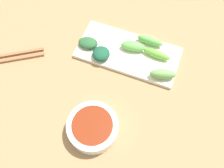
{
  "coord_description": "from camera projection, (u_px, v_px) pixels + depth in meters",
  "views": [
    {
      "loc": [
        -0.27,
        -0.1,
        0.6
      ],
      "look_at": [
        -0.01,
        -0.0,
        0.05
      ],
      "focal_mm": 38.23,
      "sensor_mm": 36.0,
      "label": 1
    }
  ],
  "objects": [
    {
      "name": "tabletop",
      "position": [
        113.0,
        86.0,
        0.66
      ],
      "size": [
        2.1,
        2.1,
        0.02
      ],
      "primitive_type": "cube",
      "color": "#94734E",
      "rests_on": "ground"
    },
    {
      "name": "broccoli_leafy_1",
      "position": [
        88.0,
        43.0,
        0.69
      ],
      "size": [
        0.05,
        0.06,
        0.02
      ],
      "primitive_type": "ellipsoid",
      "rotation": [
        0.0,
        0.0,
        0.17
      ],
      "color": "#265930",
      "rests_on": "serving_plate"
    },
    {
      "name": "broccoli_leafy_5",
      "position": [
        101.0,
        54.0,
        0.67
      ],
      "size": [
        0.06,
        0.06,
        0.03
      ],
      "primitive_type": "ellipsoid",
      "rotation": [
        0.0,
        0.0,
        0.26
      ],
      "color": "#174E35",
      "rests_on": "serving_plate"
    },
    {
      "name": "broccoli_stalk_0",
      "position": [
        163.0,
        74.0,
        0.63
      ],
      "size": [
        0.05,
        0.07,
        0.03
      ],
      "primitive_type": "ellipsoid",
      "rotation": [
        0.0,
        0.0,
        0.29
      ],
      "color": "#679E53",
      "rests_on": "serving_plate"
    },
    {
      "name": "broccoli_stalk_4",
      "position": [
        150.0,
        41.0,
        0.69
      ],
      "size": [
        0.03,
        0.08,
        0.03
      ],
      "primitive_type": "ellipsoid",
      "rotation": [
        0.0,
        0.0,
        -0.03
      ],
      "color": "#65B056",
      "rests_on": "serving_plate"
    },
    {
      "name": "chopsticks",
      "position": [
        3.0,
        59.0,
        0.68
      ],
      "size": [
        0.15,
        0.21,
        0.01
      ],
      "rotation": [
        0.0,
        0.0,
        0.57
      ],
      "color": "brown",
      "rests_on": "tabletop"
    },
    {
      "name": "serving_plate",
      "position": [
        128.0,
        53.0,
        0.69
      ],
      "size": [
        0.14,
        0.29,
        0.01
      ],
      "primitive_type": "cube",
      "color": "silver",
      "rests_on": "tabletop"
    },
    {
      "name": "sauce_bowl",
      "position": [
        93.0,
        127.0,
        0.57
      ],
      "size": [
        0.12,
        0.12,
        0.04
      ],
      "color": "white",
      "rests_on": "tabletop"
    },
    {
      "name": "broccoli_stalk_2",
      "position": [
        156.0,
        54.0,
        0.67
      ],
      "size": [
        0.03,
        0.08,
        0.02
      ],
      "primitive_type": "ellipsoid",
      "rotation": [
        0.0,
        0.0,
        -0.07
      ],
      "color": "#66BB3E",
      "rests_on": "serving_plate"
    },
    {
      "name": "broccoli_stalk_3",
      "position": [
        133.0,
        46.0,
        0.68
      ],
      "size": [
        0.04,
        0.07,
        0.03
      ],
      "primitive_type": "ellipsoid",
      "rotation": [
        0.0,
        0.0,
        0.16
      ],
      "color": "#5EB64E",
      "rests_on": "serving_plate"
    }
  ]
}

